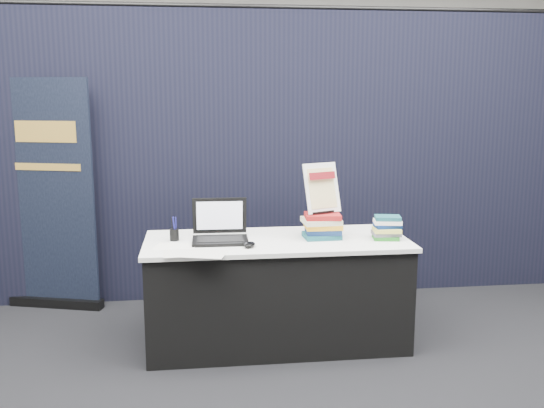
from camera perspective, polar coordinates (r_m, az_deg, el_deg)
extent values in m
plane|color=black|center=(3.91, 1.51, -16.01)|extent=(8.00, 8.00, 0.00)
cube|color=beige|center=(7.47, -3.07, 10.55)|extent=(8.00, 0.02, 3.50)
cube|color=black|center=(5.11, -1.10, 4.40)|extent=(6.00, 0.08, 2.40)
cube|color=black|center=(4.27, 0.43, -8.40)|extent=(1.76, 0.71, 0.72)
cube|color=silver|center=(4.17, 0.43, -3.52)|extent=(1.80, 0.75, 0.03)
cube|color=black|center=(4.09, -4.90, -3.45)|extent=(0.38, 0.27, 0.02)
cube|color=black|center=(4.19, -5.00, -1.17)|extent=(0.37, 0.08, 0.26)
cube|color=white|center=(4.18, -4.99, -1.19)|extent=(0.32, 0.05, 0.20)
ellipsoid|color=black|center=(3.95, -2.13, -3.84)|extent=(0.11, 0.13, 0.03)
cube|color=silver|center=(3.80, -6.47, -4.70)|extent=(0.32, 0.26, 0.00)
cube|color=white|center=(4.00, -9.11, -4.00)|extent=(0.30, 0.25, 0.00)
cube|color=silver|center=(3.84, -8.20, -4.60)|extent=(0.28, 0.21, 0.00)
cylinder|color=black|center=(4.16, -9.18, -2.88)|extent=(0.08, 0.08, 0.08)
cube|color=#164E56|center=(4.20, 4.74, -2.98)|extent=(0.26, 0.20, 0.03)
cube|color=#11264D|center=(4.20, 4.75, -2.52)|extent=(0.26, 0.20, 0.03)
cube|color=gold|center=(4.19, 4.75, -2.06)|extent=(0.26, 0.20, 0.03)
cube|color=beige|center=(4.18, 4.76, -1.60)|extent=(0.26, 0.20, 0.03)
cube|color=maroon|center=(4.17, 4.77, -1.14)|extent=(0.26, 0.20, 0.03)
cube|color=#1D6D1E|center=(4.24, 10.71, -3.06)|extent=(0.20, 0.16, 0.03)
cube|color=#57575C|center=(4.23, 10.72, -2.71)|extent=(0.20, 0.16, 0.03)
cube|color=#CAC651|center=(4.23, 10.73, -2.36)|extent=(0.20, 0.16, 0.03)
cube|color=navy|center=(4.22, 10.74, -2.01)|extent=(0.20, 0.16, 0.03)
cube|color=white|center=(4.22, 10.76, -1.66)|extent=(0.20, 0.16, 0.03)
cube|color=#164E56|center=(4.21, 10.77, -1.31)|extent=(0.20, 0.16, 0.03)
cube|color=black|center=(4.15, 4.82, -0.77)|extent=(0.17, 0.08, 0.01)
cylinder|color=black|center=(4.20, 3.68, 0.76)|extent=(0.04, 0.09, 0.25)
cylinder|color=black|center=(4.23, 5.52, 0.80)|extent=(0.04, 0.09, 0.25)
cube|color=white|center=(4.17, 4.72, 1.51)|extent=(0.28, 0.19, 0.34)
cube|color=beige|center=(4.16, 4.74, 1.50)|extent=(0.22, 0.15, 0.27)
cube|color=maroon|center=(4.15, 4.77, 2.67)|extent=(0.20, 0.09, 0.05)
cube|color=black|center=(5.35, -19.59, -8.71)|extent=(0.78, 0.32, 0.07)
cube|color=black|center=(5.16, -20.16, 0.76)|extent=(0.72, 0.24, 1.86)
cube|color=gold|center=(5.09, -20.57, 6.40)|extent=(0.49, 0.15, 0.17)
cube|color=gold|center=(5.11, -20.36, 3.29)|extent=(0.54, 0.16, 0.06)
cylinder|color=black|center=(4.94, 4.46, -7.02)|extent=(0.02, 0.02, 0.52)
cylinder|color=black|center=(5.05, 9.62, -6.75)|extent=(0.02, 0.02, 0.52)
cylinder|color=black|center=(5.37, 3.48, -5.56)|extent=(0.02, 0.02, 0.52)
cylinder|color=black|center=(5.47, 8.24, -5.35)|extent=(0.02, 0.02, 0.52)
cube|color=black|center=(5.13, 6.52, -3.13)|extent=(0.51, 0.51, 0.05)
cube|color=black|center=(5.27, 6.03, 2.07)|extent=(0.46, 0.05, 0.18)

